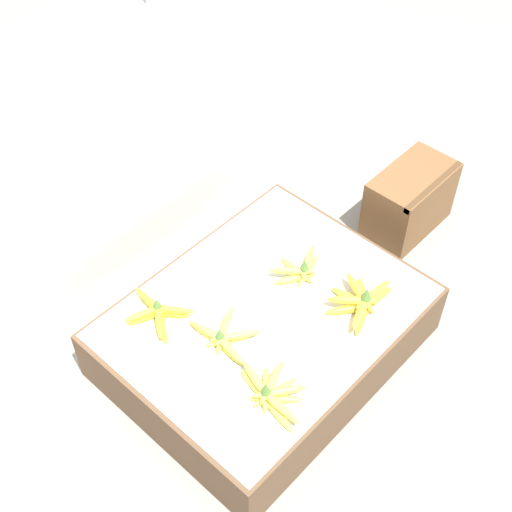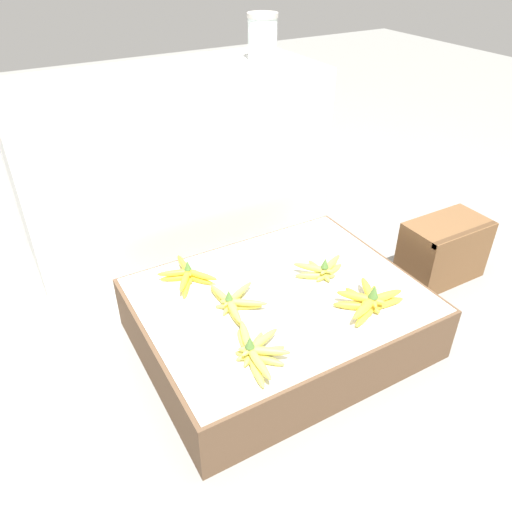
{
  "view_description": "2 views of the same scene",
  "coord_description": "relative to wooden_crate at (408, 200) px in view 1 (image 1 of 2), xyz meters",
  "views": [
    {
      "loc": [
        -1.09,
        -0.96,
        2.08
      ],
      "look_at": [
        0.03,
        0.07,
        0.41
      ],
      "focal_mm": 50.0,
      "sensor_mm": 36.0,
      "label": 1
    },
    {
      "loc": [
        -0.78,
        -1.19,
        1.34
      ],
      "look_at": [
        -0.1,
        0.0,
        0.42
      ],
      "focal_mm": 35.0,
      "sensor_mm": 36.0,
      "label": 2
    }
  ],
  "objects": [
    {
      "name": "banana_bunch_middle_midleft",
      "position": [
        -0.66,
        0.02,
        0.11
      ],
      "size": [
        0.22,
        0.15,
        0.09
      ],
      "color": "gold",
      "rests_on": "display_platform"
    },
    {
      "name": "wooden_crate",
      "position": [
        0.0,
        0.0,
        0.0
      ],
      "size": [
        0.36,
        0.21,
        0.27
      ],
      "color": "brown",
      "rests_on": "ground_plane"
    },
    {
      "name": "back_vendor_table",
      "position": [
        -0.89,
        0.89,
        0.27
      ],
      "size": [
        1.38,
        0.58,
        0.81
      ],
      "color": "white",
      "rests_on": "ground_plane"
    },
    {
      "name": "banana_bunch_front_left",
      "position": [
        -1.09,
        -0.24,
        0.11
      ],
      "size": [
        0.17,
        0.27,
        0.09
      ],
      "color": "#DBCC4C",
      "rests_on": "display_platform"
    },
    {
      "name": "banana_bunch_back_left",
      "position": [
        -1.11,
        0.24,
        0.11
      ],
      "size": [
        0.19,
        0.24,
        0.08
      ],
      "color": "yellow",
      "rests_on": "display_platform"
    },
    {
      "name": "banana_bunch_front_midleft",
      "position": [
        -0.63,
        -0.22,
        0.11
      ],
      "size": [
        0.25,
        0.2,
        0.11
      ],
      "color": "gold",
      "rests_on": "display_platform"
    },
    {
      "name": "foam_tray_white",
      "position": [
        -1.09,
        0.88,
        0.68
      ],
      "size": [
        0.29,
        0.17,
        0.02
      ],
      "color": "white",
      "rests_on": "back_vendor_table"
    },
    {
      "name": "display_platform",
      "position": [
        -0.85,
        -0.0,
        -0.03
      ],
      "size": [
        1.0,
        0.79,
        0.22
      ],
      "color": "brown",
      "rests_on": "ground_plane"
    },
    {
      "name": "ground_plane",
      "position": [
        -0.85,
        -0.0,
        -0.14
      ],
      "size": [
        10.0,
        10.0,
        0.0
      ],
      "primitive_type": "plane",
      "color": "gray"
    },
    {
      "name": "foam_tray_dark",
      "position": [
        -0.71,
        0.88,
        0.68
      ],
      "size": [
        0.27,
        0.22,
        0.02
      ],
      "color": "white",
      "rests_on": "back_vendor_table"
    },
    {
      "name": "banana_bunch_middle_left",
      "position": [
        -1.04,
        0.01,
        0.11
      ],
      "size": [
        0.17,
        0.25,
        0.08
      ],
      "color": "#DBCC4C",
      "rests_on": "display_platform"
    }
  ]
}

